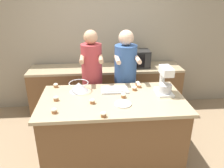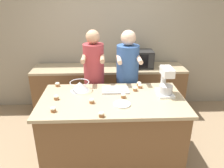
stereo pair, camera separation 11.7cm
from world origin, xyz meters
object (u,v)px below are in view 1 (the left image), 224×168
Objects in this scene: cupcake_4 at (56,99)px; cupcake_7 at (54,111)px; cupcake_2 at (135,88)px; cupcake_3 at (104,114)px; cupcake_6 at (124,95)px; stand_mixer at (165,82)px; baking_tray at (115,90)px; person_right at (125,81)px; cupcake_5 at (92,101)px; mixing_bowl at (79,86)px; microwave_oven at (137,59)px; cupcake_1 at (139,85)px; cupcake_0 at (138,83)px; cupcake_8 at (56,85)px; person_left at (92,81)px; small_plate at (123,104)px.

cupcake_7 is (0.03, -0.30, 0.00)m from cupcake_4.
cupcake_2 and cupcake_3 have the same top height.
stand_mixer is at bearing 8.82° from cupcake_6.
cupcake_7 is at bearing -143.69° from baking_tray.
person_right is 0.53m from baking_tray.
cupcake_3 is 1.00× the size of cupcake_5.
mixing_bowl reaches higher than cupcake_2.
person_right is 4.68× the size of baking_tray.
stand_mixer is 1.27m from microwave_oven.
stand_mixer is 0.39m from cupcake_1.
cupcake_0 is at bearing 55.82° from cupcake_6.
cupcake_3 is 0.56m from cupcake_7.
cupcake_4 is at bearing -178.99° from cupcake_6.
cupcake_2 is 0.67m from cupcake_5.
cupcake_8 is (-1.17, 0.03, 0.00)m from cupcake_0.
person_right is at bearing 113.57° from cupcake_0.
mixing_bowl is at bearing 67.07° from cupcake_7.
person_left is 0.83m from cupcake_5.
stand_mixer is 5.74× the size of cupcake_6.
cupcake_2 is (0.21, 0.40, 0.02)m from small_plate.
cupcake_2 reaches higher than baking_tray.
cupcake_1 is at bearing 15.97° from cupcake_4.
cupcake_6 is (-0.12, -0.70, 0.09)m from person_right.
person_right is at bearing 32.27° from mixing_bowl.
cupcake_4 and cupcake_6 have the same top height.
cupcake_3 is 0.53m from cupcake_6.
cupcake_8 is (-1.34, -0.94, -0.09)m from microwave_oven.
cupcake_7 is at bearing -112.62° from person_left.
baking_tray is 5.61× the size of cupcake_7.
baking_tray is 0.36m from cupcake_1.
person_right reaches higher than small_plate.
mixing_bowl is at bearing 156.09° from cupcake_6.
person_right is at bearing 15.55° from cupcake_8.
mixing_bowl is 4.12× the size of cupcake_2.
cupcake_0 is at bearing -25.57° from person_left.
person_left is at bearing 90.01° from cupcake_5.
cupcake_6 is at bearing -131.00° from cupcake_1.
stand_mixer is at bearing 32.58° from cupcake_3.
cupcake_4 is at bearing -134.82° from mixing_bowl.
microwave_oven is at bearing 73.39° from small_plate.
baking_tray is at bearing 17.07° from cupcake_4.
cupcake_8 is at bearing 133.81° from cupcake_5.
stand_mixer reaches higher than cupcake_7.
person_left is at bearing 67.38° from cupcake_7.
person_left is 3.70× the size of microwave_oven.
mixing_bowl is at bearing 175.45° from baking_tray.
cupcake_0 and cupcake_8 have the same top height.
microwave_oven is 1.42m from cupcake_6.
stand_mixer is at bearing -18.35° from cupcake_2.
cupcake_5 is (0.18, -0.38, -0.04)m from mixing_bowl.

